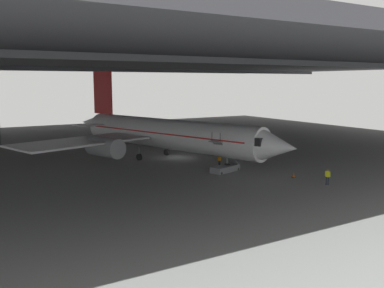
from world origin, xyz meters
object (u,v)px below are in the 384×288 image
object	(u,v)px
airplane_main	(164,134)
crew_worker_near_nose	(328,176)
traffic_cone_orange	(294,175)
boarding_stairs	(225,165)
crew_worker_by_stairs	(219,160)

from	to	relation	value
airplane_main	crew_worker_near_nose	world-z (taller)	airplane_main
crew_worker_near_nose	traffic_cone_orange	xyz separation A→B (m)	(-0.44, 4.37, -0.69)
airplane_main	boarding_stairs	distance (m)	11.19
boarding_stairs	traffic_cone_orange	distance (m)	8.00
boarding_stairs	crew_worker_near_nose	xyz separation A→B (m)	(5.25, -10.74, 0.23)
boarding_stairs	crew_worker_near_nose	world-z (taller)	boarding_stairs
airplane_main	traffic_cone_orange	world-z (taller)	airplane_main
boarding_stairs	traffic_cone_orange	bearing A→B (deg)	-52.96
boarding_stairs	crew_worker_near_nose	size ratio (longest dim) A/B	2.81
traffic_cone_orange	airplane_main	bearing A→B (deg)	113.73
airplane_main	traffic_cone_orange	distance (m)	18.73
airplane_main	crew_worker_near_nose	size ratio (longest dim) A/B	22.42
boarding_stairs	crew_worker_near_nose	distance (m)	11.96
airplane_main	crew_worker_by_stairs	distance (m)	9.12
airplane_main	boarding_stairs	world-z (taller)	airplane_main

